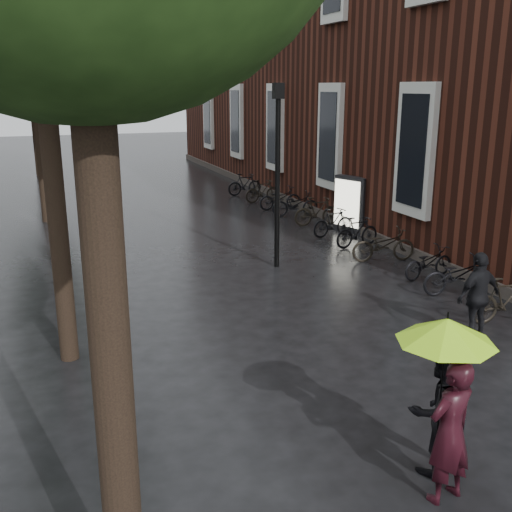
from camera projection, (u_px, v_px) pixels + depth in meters
name	position (u px, v px, depth m)	size (l,w,h in m)	color
brick_building	(396.00, 54.00, 25.24)	(10.20, 33.20, 12.00)	#38160F
street_trees	(32.00, 26.00, 17.04)	(4.33, 34.03, 8.91)	black
person_burgundy	(450.00, 432.00, 6.84)	(0.65, 0.42, 1.77)	black
person_black	(439.00, 410.00, 7.36)	(0.83, 0.64, 1.70)	black
lime_umbrella	(447.00, 331.00, 6.75)	(1.15, 1.15, 1.69)	black
pedestrian_walking	(478.00, 296.00, 11.32)	(1.01, 0.42, 1.73)	black
parked_bicycles	(334.00, 222.00, 19.32)	(2.05, 16.62, 1.01)	black
ad_lightbox	(350.00, 205.00, 19.68)	(0.29, 1.24, 1.87)	black
lamp_post	(278.00, 159.00, 15.36)	(0.25, 0.25, 4.77)	black
cycle_sign	(59.00, 176.00, 21.02)	(0.13, 0.45, 2.50)	#262628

